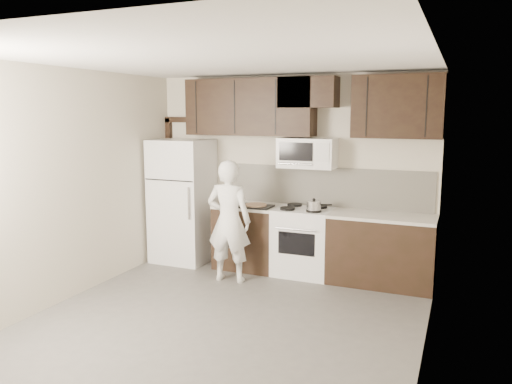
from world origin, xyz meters
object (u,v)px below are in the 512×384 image
Objects in this scene: refrigerator at (183,201)px; person at (229,221)px; microwave at (307,153)px; stove at (303,241)px.

refrigerator is 1.19m from person.
microwave is at bearing -143.84° from person.
refrigerator reaches higher than stove.
microwave is 2.00m from refrigerator.
stove is at bearing -148.72° from person.
refrigerator reaches higher than person.
microwave is at bearing 90.10° from stove.
refrigerator is (-1.85, -0.05, 0.44)m from stove.
person is at bearing -142.61° from stove.
person is (-0.82, -0.74, -0.85)m from microwave.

